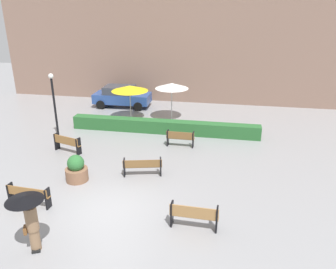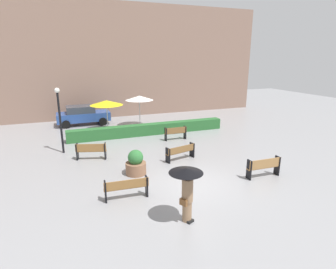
{
  "view_description": "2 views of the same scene",
  "coord_description": "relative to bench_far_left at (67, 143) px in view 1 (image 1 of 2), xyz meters",
  "views": [
    {
      "loc": [
        4.21,
        -10.28,
        7.32
      ],
      "look_at": [
        1.32,
        5.31,
        1.12
      ],
      "focal_mm": 35.92,
      "sensor_mm": 36.0,
      "label": 1
    },
    {
      "loc": [
        -5.05,
        -10.04,
        5.41
      ],
      "look_at": [
        0.42,
        4.33,
        1.08
      ],
      "focal_mm": 29.39,
      "sensor_mm": 36.0,
      "label": 2
    }
  ],
  "objects": [
    {
      "name": "bench_near_right",
      "position": [
        7.26,
        -5.23,
        0.01
      ],
      "size": [
        1.69,
        0.38,
        0.92
      ],
      "color": "#9E7242",
      "rests_on": "ground"
    },
    {
      "name": "bench_near_left",
      "position": [
        0.85,
        -4.97,
        -0.03
      ],
      "size": [
        1.76,
        0.42,
        0.84
      ],
      "color": "olive",
      "rests_on": "ground"
    },
    {
      "name": "pedestrian_with_umbrella",
      "position": [
        2.39,
        -7.22,
        0.82
      ],
      "size": [
        1.14,
        1.14,
        1.97
      ],
      "color": "#8C6B4C",
      "rests_on": "ground"
    },
    {
      "name": "lamp_post",
      "position": [
        -1.42,
        1.74,
        1.79
      ],
      "size": [
        0.28,
        0.28,
        3.79
      ],
      "color": "black",
      "rests_on": "ground"
    },
    {
      "name": "patio_umbrella_yellow",
      "position": [
        1.79,
        5.69,
        1.63
      ],
      "size": [
        2.4,
        2.4,
        2.35
      ],
      "color": "silver",
      "rests_on": "ground"
    },
    {
      "name": "planter_pot",
      "position": [
        1.79,
        -2.74,
        -0.03
      ],
      "size": [
        0.98,
        0.98,
        1.21
      ],
      "color": "brown",
      "rests_on": "ground"
    },
    {
      "name": "hedge_strip",
      "position": [
        4.45,
        3.73,
        -0.16
      ],
      "size": [
        11.38,
        0.7,
        0.78
      ],
      "primitive_type": "cube",
      "color": "#28602D",
      "rests_on": "ground"
    },
    {
      "name": "bench_mid_center",
      "position": [
        4.54,
        -1.79,
        -0.06
      ],
      "size": [
        1.79,
        0.77,
        0.82
      ],
      "color": "brown",
      "rests_on": "ground"
    },
    {
      "name": "ground_plane",
      "position": [
        3.94,
        -4.67,
        -0.54
      ],
      "size": [
        60.0,
        60.0,
        0.0
      ],
      "primitive_type": "plane",
      "color": "gray"
    },
    {
      "name": "building_facade",
      "position": [
        3.94,
        11.33,
        4.5
      ],
      "size": [
        28.0,
        1.2,
        10.1
      ],
      "primitive_type": "cube",
      "color": "#846656",
      "rests_on": "ground"
    },
    {
      "name": "parked_car",
      "position": [
        0.22,
        8.64,
        0.27
      ],
      "size": [
        4.23,
        2.02,
        1.57
      ],
      "color": "#28478C",
      "rests_on": "ground"
    },
    {
      "name": "bench_back_row",
      "position": [
        5.73,
        1.83,
        -0.02
      ],
      "size": [
        1.52,
        0.38,
        0.88
      ],
      "color": "brown",
      "rests_on": "ground"
    },
    {
      "name": "bench_far_left",
      "position": [
        0.0,
        0.0,
        0.0
      ],
      "size": [
        1.63,
        0.77,
        0.91
      ],
      "color": "olive",
      "rests_on": "ground"
    },
    {
      "name": "patio_umbrella_white",
      "position": [
        4.46,
        6.32,
        1.76
      ],
      "size": [
        2.19,
        2.19,
        2.49
      ],
      "color": "silver",
      "rests_on": "ground"
    }
  ]
}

